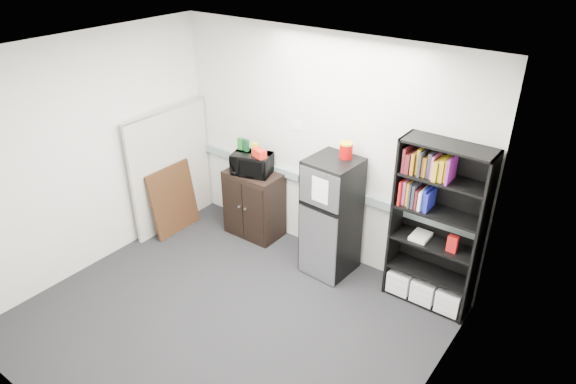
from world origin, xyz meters
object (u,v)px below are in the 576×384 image
object	(u,v)px
cabinet	(254,204)
refrigerator	(331,217)
cubicle_partition	(171,169)
bookshelf	(436,229)
microwave	(252,164)

from	to	relation	value
cabinet	refrigerator	bearing A→B (deg)	-3.78
cubicle_partition	bookshelf	bearing A→B (deg)	8.06
bookshelf	microwave	size ratio (longest dim) A/B	3.86
cubicle_partition	cabinet	bearing A→B (deg)	21.89
microwave	refrigerator	xyz separation A→B (m)	(1.21, -0.06, -0.31)
cabinet	microwave	xyz separation A→B (m)	(0.00, -0.02, 0.58)
microwave	refrigerator	world-z (taller)	refrigerator
bookshelf	cubicle_partition	bearing A→B (deg)	-171.94
bookshelf	cubicle_partition	size ratio (longest dim) A/B	1.14
cubicle_partition	microwave	distance (m)	1.14
cabinet	microwave	world-z (taller)	microwave
refrigerator	bookshelf	bearing A→B (deg)	10.63
cubicle_partition	microwave	xyz separation A→B (m)	(1.05, 0.40, 0.21)
bookshelf	cabinet	xyz separation A→B (m)	(-2.38, -0.06, -0.47)
cabinet	cubicle_partition	bearing A→B (deg)	-158.11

